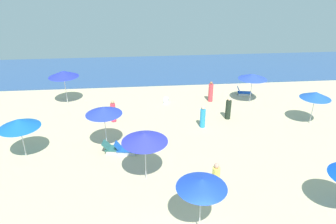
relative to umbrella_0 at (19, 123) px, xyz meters
The scene contains 17 objects.
ocean 18.20m from the umbrella_0, 63.69° to the left, with size 60.00×10.52×0.12m, color #2F5287.
umbrella_0 is the anchor object (origin of this frame).
umbrella_1 4.63m from the umbrella_0, ahead, with size 2.11×2.11×2.67m.
lounge_chair_1_0 5.46m from the umbrella_0, ahead, with size 1.65×0.88×0.69m.
lounge_chair_1_1 6.00m from the umbrella_0, ahead, with size 1.33×0.77×0.71m.
umbrella_2 7.38m from the umbrella_0, 21.87° to the right, with size 2.28×2.28×2.66m.
umbrella_3 16.91m from the umbrella_0, 22.81° to the left, with size 2.25×2.25×2.37m.
lounge_chair_3_0 17.61m from the umbrella_0, 27.48° to the left, with size 1.33×0.80×0.73m.
umbrella_4 10.97m from the umbrella_0, 35.48° to the right, with size 2.01×2.01×2.56m.
umbrella_5 18.64m from the umbrella_0, ahead, with size 2.02×2.02×2.34m.
umbrella_7 7.68m from the umbrella_0, 83.75° to the left, with size 2.31×2.31×2.72m.
beachgoer_0 11.24m from the umbrella_0, 13.35° to the left, with size 0.47×0.47×1.55m.
beachgoer_1 11.02m from the umbrella_0, 22.92° to the right, with size 0.40×0.40×1.73m.
beachgoer_2 6.38m from the umbrella_0, 40.08° to the left, with size 0.43×0.43×1.62m.
beachgoer_3 14.28m from the umbrella_0, 29.36° to the left, with size 0.47×0.47×1.70m.
beachgoer_4 13.51m from the umbrella_0, 15.95° to the left, with size 0.52×0.52×1.61m.
cooler_box_2 11.35m from the umbrella_0, 38.45° to the left, with size 0.45×0.34×0.43m, color silver.
Camera 1 is at (-1.27, -7.02, 9.71)m, focal length 32.47 mm.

